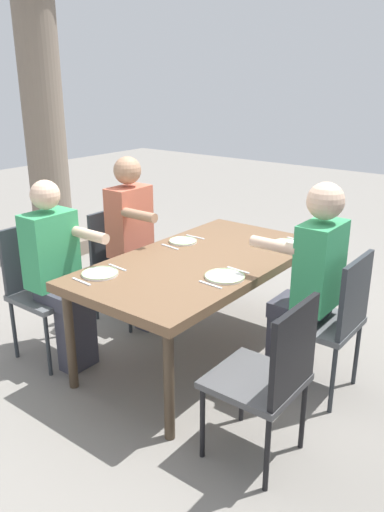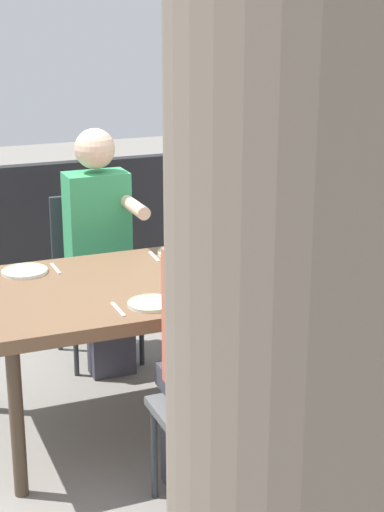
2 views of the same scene
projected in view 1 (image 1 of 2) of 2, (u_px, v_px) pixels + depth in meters
name	position (u px, v px, depth m)	size (l,w,h in m)	color
ground_plane	(200.00, 354.00, 3.67)	(16.00, 16.00, 0.00)	gray
dining_table	(201.00, 267.00, 3.45)	(1.81, 0.97, 0.73)	brown
chair_west_north	(41.00, 283.00, 3.54)	(0.44, 0.44, 0.94)	#5B5E61
chair_west_south	(270.00, 373.00, 2.50)	(0.44, 0.44, 0.91)	#4F4F50
chair_mid_north	(121.00, 258.00, 4.11)	(0.44, 0.44, 0.89)	#5B5E61
chair_mid_south	(333.00, 316.00, 3.06)	(0.44, 0.44, 0.92)	#5B5E61
diner_woman_green	(59.00, 270.00, 3.37)	(0.35, 0.49, 1.28)	#3F3F4C
diner_man_white	(136.00, 237.00, 3.94)	(0.35, 0.49, 1.33)	#3F3F4C
diner_guest_third	(309.00, 280.00, 3.10)	(0.35, 0.50, 1.33)	#3F3F4C
stone_column_centre	(45.00, 128.00, 5.28)	(0.55, 0.55, 2.83)	gray
plate_0	(100.00, 273.00, 3.15)	(0.23, 0.23, 0.02)	white
fork_0	(81.00, 281.00, 3.04)	(0.02, 0.17, 0.01)	silver
spoon_0	(117.00, 267.00, 3.26)	(0.02, 0.17, 0.01)	silver
plate_1	(225.00, 276.00, 3.10)	(0.25, 0.25, 0.02)	white
fork_1	(210.00, 285.00, 2.99)	(0.02, 0.17, 0.01)	silver
spoon_1	(238.00, 270.00, 3.21)	(0.02, 0.17, 0.01)	silver
plate_2	(183.00, 241.00, 3.76)	(0.21, 0.21, 0.02)	white
fork_2	(170.00, 247.00, 3.65)	(0.02, 0.17, 0.01)	silver
spoon_2	(195.00, 237.00, 3.88)	(0.02, 0.17, 0.01)	silver
plate_3	(287.00, 244.00, 3.70)	(0.22, 0.22, 0.02)	white
fork_3	(277.00, 250.00, 3.59)	(0.02, 0.17, 0.01)	silver
spoon_3	(297.00, 239.00, 3.82)	(0.02, 0.17, 0.01)	silver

